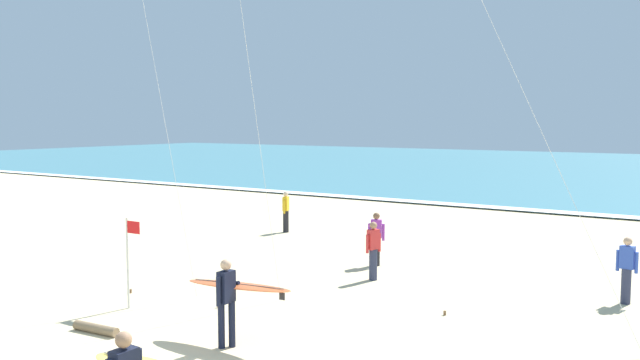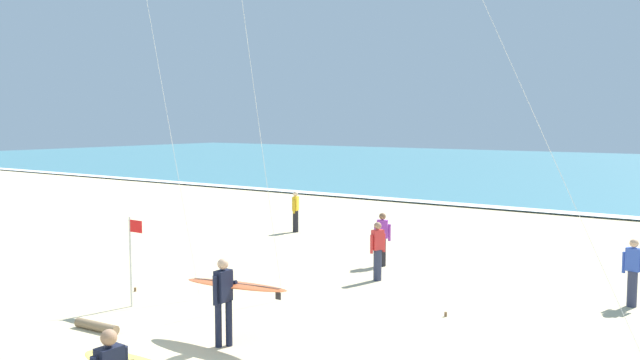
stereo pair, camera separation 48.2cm
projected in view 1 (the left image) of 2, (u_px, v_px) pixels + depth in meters
The scene contains 9 objects.
ocean_water at pixel (634, 171), 55.99m from camera, with size 160.00×60.00×0.08m, color teal.
shoreline_foam at pixel (536, 210), 31.25m from camera, with size 160.00×1.13×0.01m, color white.
surfer_lead at pixel (232, 291), 12.70m from camera, with size 2.46×0.95×1.71m.
bystander_purple_top at pixel (376, 239), 19.68m from camera, with size 0.46×0.29×1.59m.
bystander_blue_top at pixel (627, 270), 15.58m from camera, with size 0.50×0.23×1.59m.
bystander_red_top at pixel (373, 250), 17.90m from camera, with size 0.29×0.47×1.59m.
bystander_yellow_top at pixel (286, 211), 25.55m from camera, with size 0.28×0.47×1.59m.
lifeguard_flag at pixel (129, 254), 15.13m from camera, with size 0.45×0.05×2.10m.
driftwood_log at pixel (96, 329), 13.47m from camera, with size 0.19×0.19×1.13m, color #846B4C.
Camera 1 is at (8.49, -6.50, 4.31)m, focal length 37.31 mm.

